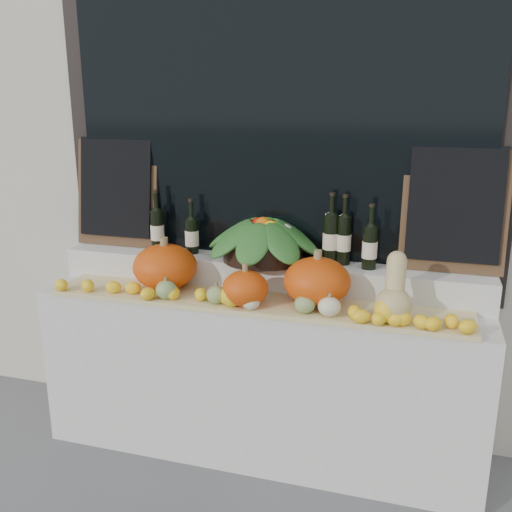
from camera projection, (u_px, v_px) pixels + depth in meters
storefront_facade at (296, 29)px, 3.24m from camera, size 7.00×0.94×4.50m
display_sill at (260, 374)px, 3.07m from camera, size 2.30×0.55×0.88m
rear_tier at (268, 274)px, 3.06m from camera, size 2.30×0.25×0.16m
straw_bedding at (253, 303)px, 2.83m from camera, size 2.10×0.32×0.02m
pumpkin_left at (165, 267)px, 2.97m from camera, size 0.34×0.34×0.23m
pumpkin_right at (317, 281)px, 2.75m from camera, size 0.41×0.41×0.23m
pumpkin_center at (245, 288)px, 2.74m from camera, size 0.24×0.24×0.17m
butternut_squash at (394, 294)px, 2.56m from camera, size 0.17×0.22×0.30m
decorative_gourds at (276, 300)px, 2.68m from camera, size 1.19×0.12×0.14m
lemon_heap at (246, 302)px, 2.71m from camera, size 2.20×0.16×0.06m
produce_bowl at (263, 239)px, 3.00m from camera, size 0.65×0.65×0.24m
wine_bottle_far_left at (157, 230)px, 3.19m from camera, size 0.08×0.08×0.34m
wine_bottle_near_left at (192, 235)px, 3.14m from camera, size 0.08×0.08×0.31m
wine_bottle_tall at (331, 238)px, 2.94m from camera, size 0.08×0.08×0.37m
wine_bottle_near_right at (344, 239)px, 2.93m from camera, size 0.08×0.08×0.36m
wine_bottle_far_right at (370, 247)px, 2.85m from camera, size 0.08×0.08×0.33m
chalkboard_left at (116, 190)px, 3.26m from camera, size 0.50×0.12×0.62m
chalkboard_right at (455, 207)px, 2.76m from camera, size 0.50×0.12×0.62m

